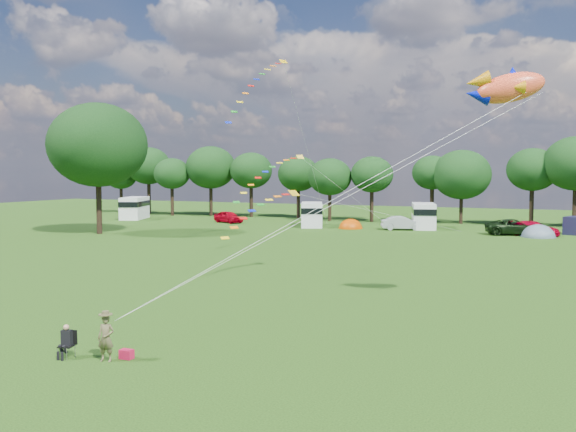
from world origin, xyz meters
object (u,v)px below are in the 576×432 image
at_px(car_c, 533,228).
at_px(car_d, 515,227).
at_px(kite_flyer, 106,338).
at_px(car_b, 402,223).
at_px(camp_chair, 67,338).
at_px(big_tree, 98,145).
at_px(car_a, 228,217).
at_px(tent_orange, 351,228).
at_px(campervan_c, 424,215).
at_px(campervan_b, 312,214).
at_px(fish_kite, 504,88).
at_px(campervan_a, 135,207).
at_px(tent_greyblue, 538,237).

distance_m(car_c, car_d, 1.73).
bearing_deg(kite_flyer, car_c, 63.22).
distance_m(car_b, camp_chair, 51.61).
xyz_separation_m(big_tree, car_a, (5.23, 17.42, -8.28)).
bearing_deg(tent_orange, car_c, -0.14).
distance_m(big_tree, kite_flyer, 46.39).
bearing_deg(campervan_c, car_d, -124.65).
bearing_deg(big_tree, car_a, 73.28).
distance_m(car_c, campervan_b, 23.99).
bearing_deg(kite_flyer, car_d, 65.09).
height_order(car_d, kite_flyer, kite_flyer).
relative_size(car_b, car_d, 0.73).
height_order(tent_orange, camp_chair, camp_chair).
distance_m(big_tree, fish_kite, 46.88).
bearing_deg(campervan_a, tent_greyblue, -114.49).
bearing_deg(car_b, campervan_a, 66.81).
bearing_deg(fish_kite, campervan_c, 88.96).
distance_m(big_tree, tent_orange, 28.35).
height_order(campervan_a, camp_chair, campervan_a).
xyz_separation_m(car_b, tent_greyblue, (13.90, -2.00, -0.73)).
height_order(car_d, campervan_b, campervan_b).
bearing_deg(tent_orange, big_tree, -143.15).
xyz_separation_m(car_c, campervan_c, (-11.63, 3.42, 0.78)).
xyz_separation_m(tent_orange, camp_chair, (6.76, -50.95, 0.68)).
xyz_separation_m(big_tree, campervan_b, (16.57, 16.83, -7.54)).
relative_size(campervan_c, camp_chair, 5.23).
bearing_deg(kite_flyer, big_tree, 115.90).
bearing_deg(car_d, fish_kite, 167.45).
relative_size(car_b, camp_chair, 3.60).
bearing_deg(tent_greyblue, car_a, 175.76).
bearing_deg(campervan_b, big_tree, 113.74).
xyz_separation_m(car_c, campervan_b, (-23.96, 0.76, 0.76)).
bearing_deg(fish_kite, car_d, 76.15).
bearing_deg(tent_orange, campervan_c, 24.49).
bearing_deg(campervan_b, tent_orange, -119.90).
relative_size(car_a, tent_orange, 1.50).
bearing_deg(big_tree, fish_kite, -28.40).
xyz_separation_m(car_c, fish_kite, (0.69, -38.37, 9.30)).
xyz_separation_m(car_c, car_d, (-1.73, -0.04, 0.06)).
bearing_deg(campervan_a, campervan_c, -108.51).
relative_size(car_c, kite_flyer, 3.03).
height_order(big_tree, tent_greyblue, big_tree).
bearing_deg(camp_chair, car_c, 61.46).
relative_size(car_c, car_d, 0.83).
distance_m(big_tree, campervan_c, 35.67).
bearing_deg(kite_flyer, fish_kite, 32.28).
distance_m(big_tree, campervan_a, 21.43).
relative_size(car_d, tent_greyblue, 1.60).
xyz_separation_m(car_a, camp_chair, (23.03, -52.25, -0.03)).
bearing_deg(big_tree, campervan_a, 117.49).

